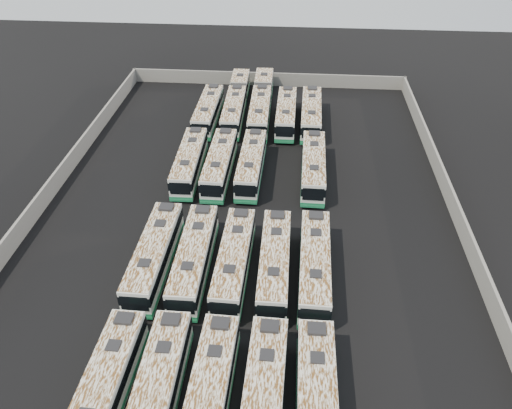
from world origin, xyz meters
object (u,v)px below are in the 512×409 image
(bus_midback_center, at_px, (251,164))
(bus_back_far_left, at_px, (208,111))
(bus_front_far_left, at_px, (104,391))
(bus_midback_left, at_px, (220,164))
(bus_front_right, at_px, (263,404))
(bus_midfront_right, at_px, (275,263))
(bus_back_left, at_px, (236,102))
(bus_midfront_center, at_px, (234,261))
(bus_front_left, at_px, (157,394))
(bus_front_center, at_px, (209,398))
(bus_midback_far_right, at_px, (313,167))
(bus_back_center, at_px, (261,102))
(bus_midfront_far_right, at_px, (315,265))
(bus_midback_far_left, at_px, (190,162))
(bus_midfront_far_left, at_px, (155,255))
(bus_back_far_right, at_px, (311,114))
(bus_midfront_left, at_px, (194,258))
(bus_front_far_right, at_px, (317,407))
(bus_back_right, at_px, (286,113))

(bus_midback_center, height_order, bus_back_far_left, bus_back_far_left)
(bus_front_far_left, height_order, bus_midback_left, bus_midback_left)
(bus_front_right, relative_size, bus_midfront_right, 1.04)
(bus_back_left, bearing_deg, bus_front_right, -82.34)
(bus_midfront_center, bearing_deg, bus_front_left, -103.70)
(bus_front_center, distance_m, bus_midfront_center, 14.00)
(bus_midback_far_right, xyz_separation_m, bus_back_center, (-7.45, 17.48, 0.03))
(bus_front_far_left, xyz_separation_m, bus_back_far_left, (0.03, 45.18, 0.01))
(bus_front_far_left, relative_size, bus_midback_left, 0.99)
(bus_front_right, xyz_separation_m, bus_midfront_far_right, (3.67, 14.13, -0.02))
(bus_back_far_left, bearing_deg, bus_front_right, -75.92)
(bus_front_far_left, distance_m, bus_midback_far_left, 31.05)
(bus_midfront_far_left, xyz_separation_m, bus_back_center, (7.36, 34.44, 0.02))
(bus_front_right, relative_size, bus_back_far_left, 1.02)
(bus_midfront_center, relative_size, bus_midback_far_right, 0.98)
(bus_back_left, xyz_separation_m, bus_back_center, (3.74, -0.02, 0.07))
(bus_midback_far_left, bearing_deg, bus_front_center, -78.13)
(bus_midback_left, bearing_deg, bus_midfront_far_left, -101.87)
(bus_midback_far_left, height_order, bus_midback_left, bus_midback_left)
(bus_midback_far_right, xyz_separation_m, bus_back_far_right, (-0.15, 14.16, 0.03))
(bus_midback_far_left, bearing_deg, bus_midfront_center, -67.89)
(bus_front_center, height_order, bus_midfront_left, bus_midfront_left)
(bus_midback_far_right, relative_size, bus_back_far_left, 1.01)
(bus_midback_left, bearing_deg, bus_midfront_far_right, -56.18)
(bus_front_far_right, height_order, bus_back_far_right, bus_back_far_right)
(bus_midfront_center, relative_size, bus_midfront_far_right, 0.98)
(bus_midfront_far_left, bearing_deg, bus_midfront_center, -0.44)
(bus_front_far_right, xyz_separation_m, bus_back_far_left, (-14.66, 45.15, -0.03))
(bus_front_center, distance_m, bus_midback_left, 31.05)
(bus_midfront_center, bearing_deg, bus_midback_center, 91.01)
(bus_back_left, bearing_deg, bus_midback_left, -90.81)
(bus_midfront_right, distance_m, bus_back_left, 35.39)
(bus_midfront_far_right, xyz_separation_m, bus_midback_far_right, (0.08, 17.09, -0.01))
(bus_midback_left, distance_m, bus_midback_center, 3.76)
(bus_front_right, distance_m, bus_midfront_far_left, 18.05)
(bus_midback_far_right, bearing_deg, bus_midfront_left, -122.22)
(bus_midfront_far_left, bearing_deg, bus_front_right, -51.72)
(bus_midback_far_right, xyz_separation_m, bus_back_far_left, (-14.79, 14.01, -0.01))
(bus_front_far_right, height_order, bus_back_right, bus_front_far_right)
(bus_midback_center, relative_size, bus_midback_far_right, 0.98)
(bus_midback_far_left, xyz_separation_m, bus_midback_far_right, (14.77, 0.12, 0.03))
(bus_back_far_right, bearing_deg, bus_front_far_right, -88.95)
(bus_midback_left, bearing_deg, bus_midfront_right, -65.63)
(bus_back_far_left, bearing_deg, bus_back_far_right, 0.95)
(bus_midback_left, distance_m, bus_back_right, 16.27)
(bus_midfront_center, height_order, bus_back_right, bus_back_right)
(bus_midfront_right, xyz_separation_m, bus_midback_left, (-7.43, 16.85, 0.03))
(bus_front_far_left, distance_m, bus_front_right, 11.07)
(bus_midfront_center, distance_m, bus_back_left, 34.79)
(bus_front_left, relative_size, bus_front_right, 0.99)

